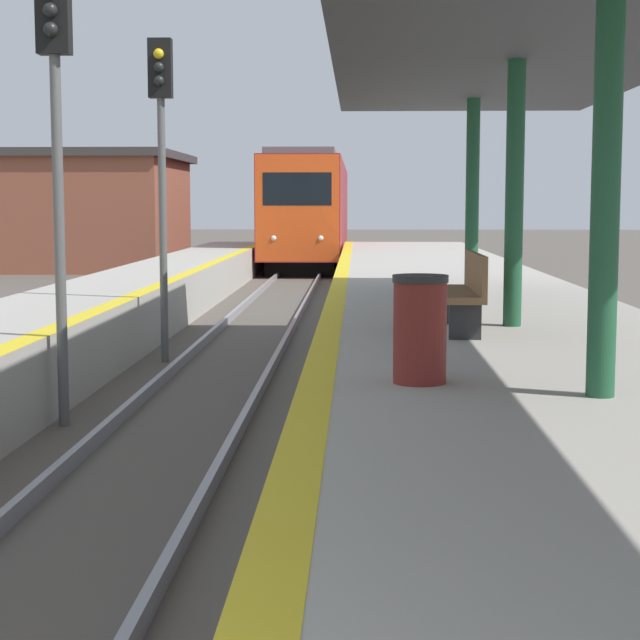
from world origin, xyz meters
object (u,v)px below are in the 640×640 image
Objects in this scene: signal_mid at (56,114)px; signal_far at (161,140)px; bench at (465,289)px; train at (312,210)px; trash_bin at (420,329)px.

signal_far is (0.27, 4.87, 0.00)m from signal_mid.
bench is (4.30, -4.16, -1.97)m from signal_far.
signal_far reaches higher than bench.
train reaches higher than bench.
trash_bin is at bearing -86.22° from train.
trash_bin is (3.57, -7.79, -2.01)m from signal_far.
train is at bearing 87.84° from signal_mid.
signal_mid is 5.22m from trash_bin.
signal_mid is 1.00× the size of signal_far.
signal_mid is 2.62× the size of bench.
signal_far is at bearing -92.00° from train.
signal_mid is 4.88m from signal_far.
signal_far is 6.30m from bench.
signal_far is at bearing 86.86° from signal_mid.
signal_mid is 5.55× the size of trash_bin.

